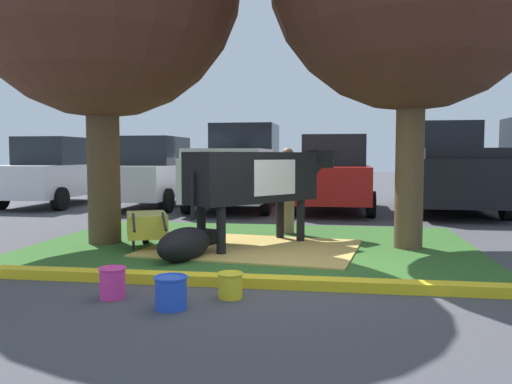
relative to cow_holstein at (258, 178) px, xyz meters
name	(u,v)px	position (x,y,z in m)	size (l,w,h in m)	color
ground_plane	(264,271)	(0.35, -1.78, -1.13)	(80.00, 80.00, 0.00)	#424247
grass_island	(253,245)	(-0.10, 0.11, -1.12)	(7.17, 5.06, 0.02)	#2D5B23
curb_yellow	(216,280)	(-0.10, -2.57, -1.07)	(8.37, 0.24, 0.12)	yellow
hay_bedding	(253,248)	(-0.04, -0.28, -1.11)	(3.20, 2.40, 0.04)	tan
cow_holstein	(258,178)	(0.00, 0.00, 0.00)	(2.26, 2.67, 1.59)	black
calf_lying	(186,244)	(-0.85, -1.28, -0.89)	(0.80, 1.33, 0.48)	black
person_handler	(287,188)	(0.34, 1.43, -0.25)	(0.49, 0.34, 1.64)	#9E7F5B
wheelbarrow	(147,225)	(-1.73, -0.49, -0.75)	(1.05, 1.58, 0.63)	gold
bucket_pink	(113,282)	(-1.04, -3.29, -0.96)	(0.29, 0.29, 0.33)	#EA3893
bucket_blue	(171,292)	(-0.32, -3.56, -0.96)	(0.34, 0.34, 0.32)	blue
bucket_yellow	(230,285)	(0.18, -3.09, -0.99)	(0.28, 0.28, 0.27)	yellow
hatchback_white	(57,172)	(-7.01, 6.09, -0.15)	(2.04, 4.41, 2.02)	silver
sedan_silver	(153,173)	(-4.00, 6.04, -0.15)	(2.04, 4.41, 2.02)	silver
pickup_truck_maroon	(240,169)	(-1.49, 6.27, -0.02)	(2.24, 5.41, 2.42)	silver
sedan_red	(334,174)	(1.18, 5.78, -0.15)	(2.04, 4.41, 2.02)	red
pickup_truck_black	(446,170)	(4.13, 6.15, -0.02)	(2.24, 5.41, 2.42)	black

